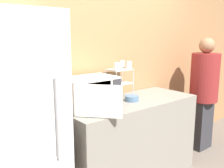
# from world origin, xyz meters

# --- Properties ---
(wall_back) EXTENTS (8.00, 0.06, 2.60)m
(wall_back) POSITION_xyz_m (0.00, 0.70, 1.30)
(wall_back) COLOR #9E7047
(wall_back) RESTS_ON ground_plane
(counter) EXTENTS (1.62, 0.66, 0.93)m
(counter) POSITION_xyz_m (0.00, 0.33, 0.47)
(counter) COLOR gray
(counter) RESTS_ON ground_plane
(microwave) EXTENTS (0.58, 0.72, 0.31)m
(microwave) POSITION_xyz_m (-0.50, 0.41, 1.09)
(microwave) COLOR silver
(microwave) RESTS_ON counter
(dish_rack) EXTENTS (0.27, 0.21, 0.33)m
(dish_rack) POSITION_xyz_m (0.01, 0.54, 1.17)
(dish_rack) COLOR #B2B2B7
(dish_rack) RESTS_ON counter
(glass_front_left) EXTENTS (0.07, 0.07, 0.09)m
(glass_front_left) POSITION_xyz_m (-0.08, 0.47, 1.31)
(glass_front_left) COLOR silver
(glass_front_left) RESTS_ON dish_rack
(glass_back_right) EXTENTS (0.07, 0.07, 0.09)m
(glass_back_right) POSITION_xyz_m (0.11, 0.59, 1.31)
(glass_back_right) COLOR silver
(glass_back_right) RESTS_ON dish_rack
(glass_front_right) EXTENTS (0.07, 0.07, 0.09)m
(glass_front_right) POSITION_xyz_m (0.11, 0.47, 1.31)
(glass_front_right) COLOR silver
(glass_front_right) RESTS_ON dish_rack
(bowl) EXTENTS (0.15, 0.15, 0.06)m
(bowl) POSITION_xyz_m (-0.00, 0.31, 0.96)
(bowl) COLOR slate
(bowl) RESTS_ON counter
(person) EXTENTS (0.39, 0.39, 1.63)m
(person) POSITION_xyz_m (1.36, 0.23, 0.90)
(person) COLOR #2D2D33
(person) RESTS_ON ground_plane
(refrigerator) EXTENTS (0.74, 0.64, 1.85)m
(refrigerator) POSITION_xyz_m (-1.27, 0.36, 0.93)
(refrigerator) COLOR white
(refrigerator) RESTS_ON ground_plane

